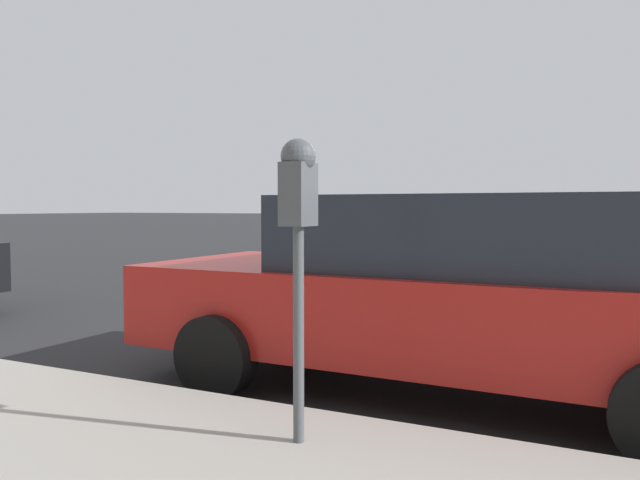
% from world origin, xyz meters
% --- Properties ---
extents(ground_plane, '(220.00, 220.00, 0.00)m').
position_xyz_m(ground_plane, '(0.00, 0.00, 0.00)').
color(ground_plane, '#2B2B2D').
extents(parking_meter, '(0.21, 0.19, 1.65)m').
position_xyz_m(parking_meter, '(-2.74, 0.52, 1.44)').
color(parking_meter, '#4C5156').
rests_on(parking_meter, sidewalk).
extents(car_red, '(2.17, 4.93, 1.55)m').
position_xyz_m(car_red, '(-0.90, 0.13, 0.81)').
color(car_red, '#B21E19').
rests_on(car_red, ground_plane).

